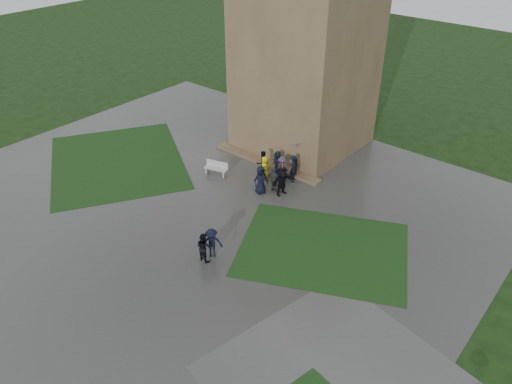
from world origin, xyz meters
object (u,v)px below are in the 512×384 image
Objects in this scene: tower at (308,24)px; bench at (216,168)px; pedestrian_mid at (212,243)px; pedestrian_near at (203,247)px.

tower reaches higher than bench.
pedestrian_mid reaches higher than pedestrian_near.
tower is 10.26× the size of pedestrian_mid.
pedestrian_near is (5.79, -7.06, 0.36)m from bench.
pedestrian_mid is at bearing -73.59° from tower.
tower is 16.98m from pedestrian_mid.
tower is 10.49× the size of bench.
pedestrian_near is (-0.13, -0.49, -0.03)m from pedestrian_mid.
tower is at bearing 60.61° from bench.
bench is 0.98× the size of pedestrian_mid.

